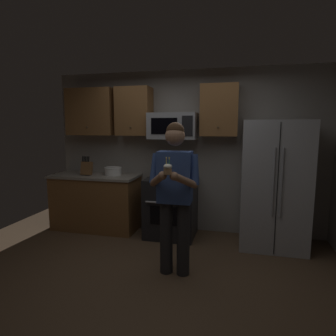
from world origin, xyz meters
name	(u,v)px	position (x,y,z in m)	size (l,w,h in m)	color
ground_plane	(157,280)	(0.00, 0.00, 0.00)	(6.00, 6.00, 0.00)	brown
wall_back	(185,152)	(0.00, 1.75, 1.30)	(4.40, 0.10, 2.60)	gray
oven_range	(171,207)	(-0.15, 1.36, 0.46)	(0.76, 0.70, 0.93)	black
microwave	(173,126)	(-0.15, 1.48, 1.72)	(0.74, 0.41, 0.40)	#9EA0A5
refrigerator	(274,185)	(1.35, 1.32, 0.90)	(0.90, 0.75, 1.80)	#B7BABF
cabinet_row_upper	(139,112)	(-0.72, 1.53, 1.95)	(2.78, 0.36, 0.76)	brown
counter_left	(96,201)	(-1.45, 1.38, 0.46)	(1.44, 0.66, 0.92)	brown
knife_block	(87,168)	(-1.57, 1.33, 1.04)	(0.16, 0.15, 0.32)	brown
bowl_large_white	(113,171)	(-1.14, 1.41, 0.99)	(0.29, 0.29, 0.13)	white
person	(175,191)	(0.16, 0.20, 1.00)	(0.60, 0.48, 1.76)	#262628
cupcake	(168,169)	(0.16, -0.13, 1.29)	(0.09, 0.09, 0.17)	#A87F56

